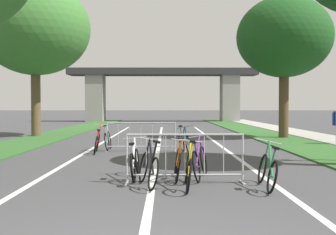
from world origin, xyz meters
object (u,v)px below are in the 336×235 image
object	(u,v)px
bicycle_silver_1	(108,140)
bicycle_purple_7	(200,162)
bicycle_green_8	(268,170)
crowd_barrier_second	(141,137)
tree_right_oak_mid	(284,38)
bicycle_black_3	(149,168)
bicycle_red_2	(97,143)
tree_left_pine_far	(35,29)
bicycle_white_6	(135,163)
crowd_barrier_nearest	(185,159)
bicycle_orange_0	(178,163)
bicycle_yellow_5	(188,170)
bicycle_teal_4	(184,142)

from	to	relation	value
bicycle_silver_1	bicycle_purple_7	world-z (taller)	bicycle_purple_7
bicycle_silver_1	bicycle_green_8	distance (m)	8.43
crowd_barrier_second	bicycle_silver_1	distance (m)	1.37
tree_right_oak_mid	bicycle_silver_1	world-z (taller)	tree_right_oak_mid
bicycle_black_3	bicycle_green_8	xyz separation A→B (m)	(2.35, -0.22, -0.02)
bicycle_red_2	tree_left_pine_far	bearing A→B (deg)	114.81
bicycle_white_6	bicycle_purple_7	distance (m)	1.45
crowd_barrier_nearest	bicycle_red_2	world-z (taller)	crowd_barrier_nearest
tree_right_oak_mid	bicycle_orange_0	xyz separation A→B (m)	(-5.66, -11.86, -4.66)
tree_right_oak_mid	crowd_barrier_nearest	size ratio (longest dim) A/B	2.82
crowd_barrier_second	bicycle_black_3	size ratio (longest dim) A/B	1.56
tree_right_oak_mid	bicycle_orange_0	size ratio (longest dim) A/B	4.12
bicycle_silver_1	bicycle_yellow_5	world-z (taller)	bicycle_yellow_5
tree_left_pine_far	bicycle_yellow_5	distance (m)	16.65
bicycle_teal_4	bicycle_purple_7	bearing A→B (deg)	80.49
crowd_barrier_second	bicycle_red_2	bearing A→B (deg)	-163.88
bicycle_teal_4	bicycle_yellow_5	size ratio (longest dim) A/B	0.97
tree_left_pine_far	bicycle_black_3	bearing A→B (deg)	-64.94
tree_left_pine_far	bicycle_yellow_5	world-z (taller)	tree_left_pine_far
bicycle_green_8	bicycle_purple_7	bearing A→B (deg)	140.59
bicycle_white_6	crowd_barrier_nearest	bearing A→B (deg)	-26.75
bicycle_silver_1	bicycle_teal_4	size ratio (longest dim) A/B	0.99
bicycle_teal_4	bicycle_red_2	bearing A→B (deg)	-14.14
crowd_barrier_nearest	bicycle_purple_7	xyz separation A→B (m)	(0.36, 0.58, -0.14)
tree_left_pine_far	crowd_barrier_nearest	size ratio (longest dim) A/B	3.23
crowd_barrier_second	bicycle_silver_1	size ratio (longest dim) A/B	1.53
bicycle_purple_7	tree_right_oak_mid	bearing A→B (deg)	79.81
bicycle_white_6	bicycle_green_8	bearing A→B (deg)	-22.07
bicycle_red_2	bicycle_green_8	world-z (taller)	bicycle_red_2
bicycle_orange_0	bicycle_white_6	world-z (taller)	bicycle_orange_0
crowd_barrier_nearest	bicycle_red_2	size ratio (longest dim) A/B	1.49
tree_right_oak_mid	bicycle_green_8	size ratio (longest dim) A/B	4.13
crowd_barrier_second	bicycle_purple_7	size ratio (longest dim) A/B	1.46
crowd_barrier_nearest	crowd_barrier_second	distance (m)	6.37
tree_right_oak_mid	bicycle_silver_1	bearing A→B (deg)	-145.32
tree_left_pine_far	tree_right_oak_mid	xyz separation A→B (m)	(12.74, -1.13, -0.62)
bicycle_teal_4	bicycle_green_8	world-z (taller)	bicycle_teal_4
bicycle_yellow_5	bicycle_green_8	xyz separation A→B (m)	(1.56, -0.02, -0.02)
bicycle_white_6	bicycle_silver_1	bearing A→B (deg)	104.29
crowd_barrier_second	bicycle_teal_4	distance (m)	1.65
bicycle_silver_1	bicycle_teal_4	distance (m)	3.01
bicycle_orange_0	bicycle_white_6	bearing A→B (deg)	-5.46
tree_right_oak_mid	bicycle_orange_0	distance (m)	13.94
crowd_barrier_second	bicycle_silver_1	world-z (taller)	crowd_barrier_second
bicycle_green_8	bicycle_orange_0	bearing A→B (deg)	152.05
bicycle_red_2	bicycle_black_3	bearing A→B (deg)	-77.06
bicycle_yellow_5	bicycle_purple_7	world-z (taller)	bicycle_yellow_5
bicycle_silver_1	bicycle_white_6	distance (m)	6.35
crowd_barrier_second	bicycle_yellow_5	bearing A→B (deg)	-78.95
tree_left_pine_far	crowd_barrier_nearest	xyz separation A→B (m)	(7.22, -13.47, -5.13)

